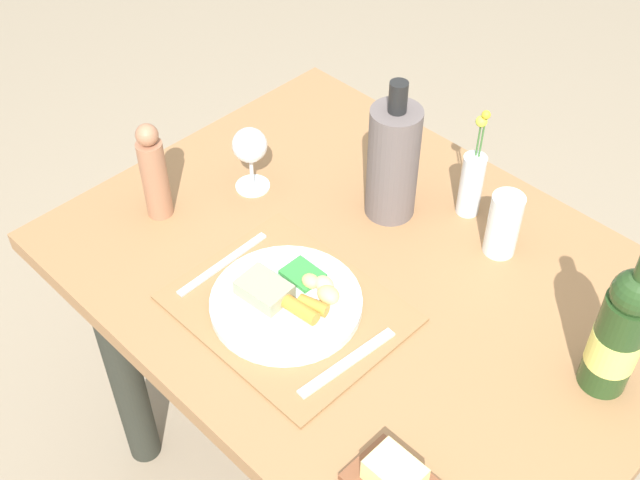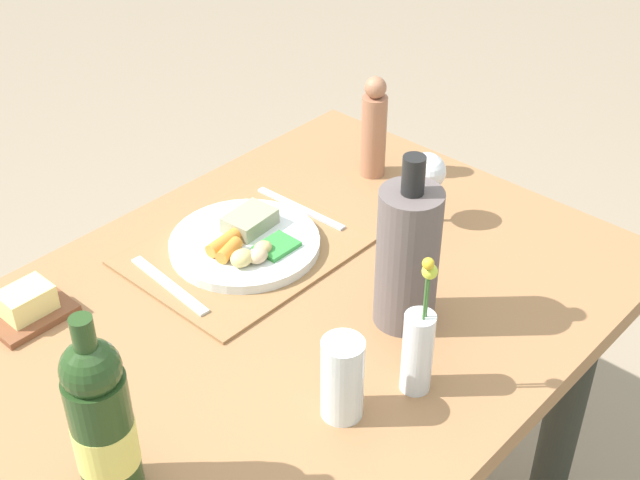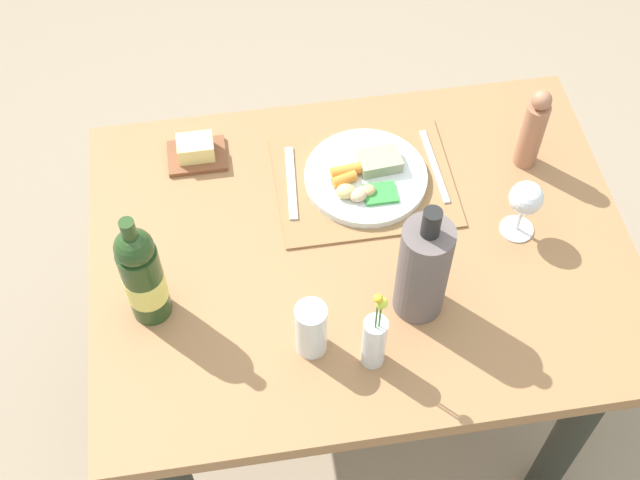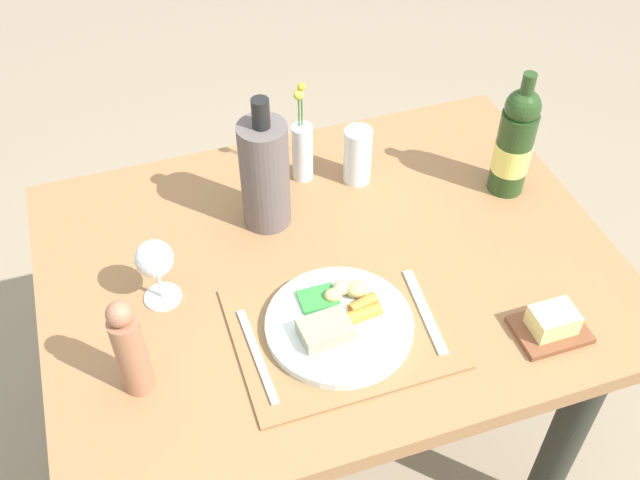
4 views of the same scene
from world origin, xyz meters
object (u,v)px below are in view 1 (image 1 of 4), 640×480
dinner_plate (287,300)px  water_tumbler (503,228)px  pepper_mill (154,173)px  wine_bottle (620,333)px  flower_vase (472,181)px  cooler_bottle (393,161)px  knife (347,362)px  butter_dish (394,478)px  dining_table (364,322)px  wine_glass (250,148)px  fork (223,264)px

dinner_plate → water_tumbler: (0.18, 0.38, 0.04)m
pepper_mill → wine_bottle: (0.84, 0.26, 0.02)m
dinner_plate → wine_bottle: size_ratio=0.93×
flower_vase → cooler_bottle: 0.16m
knife → water_tumbler: water_tumbler is taller
butter_dish → wine_bottle: size_ratio=0.45×
dinner_plate → knife: 0.16m
water_tumbler → wine_bottle: bearing=-23.5°
dinner_plate → water_tumbler: size_ratio=2.04×
butter_dish → dinner_plate: bearing=160.6°
dining_table → wine_glass: size_ratio=7.85×
butter_dish → fork: bearing=167.8°
knife → cooler_bottle: (-0.21, 0.34, 0.12)m
wine_glass → pepper_mill: pepper_mill is taller
dining_table → dinner_plate: dinner_plate is taller
dining_table → dinner_plate: 0.24m
dining_table → knife: bearing=-56.1°
butter_dish → wine_bottle: bearing=73.2°
butter_dish → cooler_bottle: size_ratio=0.43×
wine_glass → pepper_mill: size_ratio=0.67×
dining_table → wine_glass: (-0.33, 0.01, 0.25)m
water_tumbler → cooler_bottle: (-0.22, -0.06, 0.07)m
flower_vase → butter_dish: (0.29, -0.56, -0.05)m
wine_glass → butter_dish: bearing=-25.0°
flower_vase → wine_glass: 0.44m
wine_glass → water_tumbler: bearing=23.9°
water_tumbler → wine_glass: 0.52m
water_tumbler → wine_glass: (-0.47, -0.21, 0.04)m
fork → wine_bottle: bearing=21.1°
fork → dinner_plate: bearing=3.6°
dinner_plate → water_tumbler: water_tumbler is taller
water_tumbler → flower_vase: (-0.11, 0.05, 0.02)m
flower_vase → butter_dish: bearing=-62.2°
dinner_plate → water_tumbler: bearing=65.1°
fork → water_tumbler: water_tumbler is taller
dining_table → dinner_plate: size_ratio=4.18×
dining_table → fork: 0.31m
water_tumbler → dining_table: bearing=-122.3°
knife → wine_bottle: 0.43m
flower_vase → pepper_mill: (-0.43, -0.44, 0.03)m
butter_dish → wine_glass: bearing=155.0°
wine_glass → wine_bottle: bearing=5.8°
dining_table → wine_bottle: 0.52m
fork → wine_glass: wine_glass is taller
fork → cooler_bottle: cooler_bottle is taller
cooler_bottle → pepper_mill: size_ratio=1.41×
fork → flower_vase: flower_vase is taller
flower_vase → wine_bottle: size_ratio=0.83×
dinner_plate → butter_dish: 0.38m
dinner_plate → wine_glass: 0.35m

